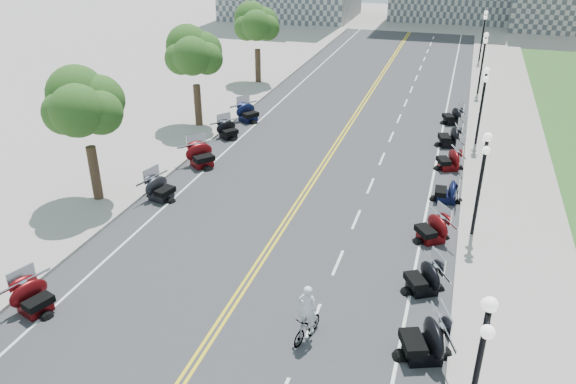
% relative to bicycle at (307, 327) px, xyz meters
% --- Properties ---
extents(ground, '(160.00, 160.00, 0.00)m').
position_rel_bicycle_xyz_m(ground, '(-3.23, 5.00, -0.51)').
color(ground, gray).
extents(road, '(16.00, 90.00, 0.01)m').
position_rel_bicycle_xyz_m(road, '(-3.23, 15.00, -0.50)').
color(road, '#333335').
rests_on(road, ground).
extents(centerline_yellow_a, '(0.12, 90.00, 0.00)m').
position_rel_bicycle_xyz_m(centerline_yellow_a, '(-3.35, 15.00, -0.49)').
color(centerline_yellow_a, yellow).
rests_on(centerline_yellow_a, road).
extents(centerline_yellow_b, '(0.12, 90.00, 0.00)m').
position_rel_bicycle_xyz_m(centerline_yellow_b, '(-3.11, 15.00, -0.49)').
color(centerline_yellow_b, yellow).
rests_on(centerline_yellow_b, road).
extents(edge_line_north, '(0.12, 90.00, 0.00)m').
position_rel_bicycle_xyz_m(edge_line_north, '(3.17, 15.00, -0.49)').
color(edge_line_north, white).
rests_on(edge_line_north, road).
extents(edge_line_south, '(0.12, 90.00, 0.00)m').
position_rel_bicycle_xyz_m(edge_line_south, '(-9.63, 15.00, -0.49)').
color(edge_line_south, white).
rests_on(edge_line_south, road).
extents(lane_dash_5, '(0.12, 2.00, 0.00)m').
position_rel_bicycle_xyz_m(lane_dash_5, '(-0.03, 1.00, -0.49)').
color(lane_dash_5, white).
rests_on(lane_dash_5, road).
extents(lane_dash_6, '(0.12, 2.00, 0.00)m').
position_rel_bicycle_xyz_m(lane_dash_6, '(-0.03, 5.00, -0.49)').
color(lane_dash_6, white).
rests_on(lane_dash_6, road).
extents(lane_dash_7, '(0.12, 2.00, 0.00)m').
position_rel_bicycle_xyz_m(lane_dash_7, '(-0.03, 9.00, -0.49)').
color(lane_dash_7, white).
rests_on(lane_dash_7, road).
extents(lane_dash_8, '(0.12, 2.00, 0.00)m').
position_rel_bicycle_xyz_m(lane_dash_8, '(-0.03, 13.00, -0.49)').
color(lane_dash_8, white).
rests_on(lane_dash_8, road).
extents(lane_dash_9, '(0.12, 2.00, 0.00)m').
position_rel_bicycle_xyz_m(lane_dash_9, '(-0.03, 17.00, -0.49)').
color(lane_dash_9, white).
rests_on(lane_dash_9, road).
extents(lane_dash_10, '(0.12, 2.00, 0.00)m').
position_rel_bicycle_xyz_m(lane_dash_10, '(-0.03, 21.00, -0.49)').
color(lane_dash_10, white).
rests_on(lane_dash_10, road).
extents(lane_dash_11, '(0.12, 2.00, 0.00)m').
position_rel_bicycle_xyz_m(lane_dash_11, '(-0.03, 25.00, -0.49)').
color(lane_dash_11, white).
rests_on(lane_dash_11, road).
extents(lane_dash_12, '(0.12, 2.00, 0.00)m').
position_rel_bicycle_xyz_m(lane_dash_12, '(-0.03, 29.00, -0.49)').
color(lane_dash_12, white).
rests_on(lane_dash_12, road).
extents(lane_dash_13, '(0.12, 2.00, 0.00)m').
position_rel_bicycle_xyz_m(lane_dash_13, '(-0.03, 33.00, -0.49)').
color(lane_dash_13, white).
rests_on(lane_dash_13, road).
extents(lane_dash_14, '(0.12, 2.00, 0.00)m').
position_rel_bicycle_xyz_m(lane_dash_14, '(-0.03, 37.00, -0.49)').
color(lane_dash_14, white).
rests_on(lane_dash_14, road).
extents(lane_dash_15, '(0.12, 2.00, 0.00)m').
position_rel_bicycle_xyz_m(lane_dash_15, '(-0.03, 41.00, -0.49)').
color(lane_dash_15, white).
rests_on(lane_dash_15, road).
extents(lane_dash_16, '(0.12, 2.00, 0.00)m').
position_rel_bicycle_xyz_m(lane_dash_16, '(-0.03, 45.00, -0.49)').
color(lane_dash_16, white).
rests_on(lane_dash_16, road).
extents(lane_dash_17, '(0.12, 2.00, 0.00)m').
position_rel_bicycle_xyz_m(lane_dash_17, '(-0.03, 49.00, -0.49)').
color(lane_dash_17, white).
rests_on(lane_dash_17, road).
extents(lane_dash_18, '(0.12, 2.00, 0.00)m').
position_rel_bicycle_xyz_m(lane_dash_18, '(-0.03, 53.00, -0.49)').
color(lane_dash_18, white).
rests_on(lane_dash_18, road).
extents(lane_dash_19, '(0.12, 2.00, 0.00)m').
position_rel_bicycle_xyz_m(lane_dash_19, '(-0.03, 57.00, -0.49)').
color(lane_dash_19, white).
rests_on(lane_dash_19, road).
extents(sidewalk_north, '(5.00, 90.00, 0.15)m').
position_rel_bicycle_xyz_m(sidewalk_north, '(7.27, 15.00, -0.43)').
color(sidewalk_north, '#9E9991').
rests_on(sidewalk_north, ground).
extents(sidewalk_south, '(5.00, 90.00, 0.15)m').
position_rel_bicycle_xyz_m(sidewalk_south, '(-13.73, 15.00, -0.43)').
color(sidewalk_south, '#9E9991').
rests_on(sidewalk_south, ground).
extents(street_lamp_1, '(0.50, 1.20, 4.90)m').
position_rel_bicycle_xyz_m(street_lamp_1, '(5.37, -3.00, 2.09)').
color(street_lamp_1, black).
rests_on(street_lamp_1, sidewalk_north).
extents(street_lamp_2, '(0.50, 1.20, 4.90)m').
position_rel_bicycle_xyz_m(street_lamp_2, '(5.37, 9.00, 2.09)').
color(street_lamp_2, black).
rests_on(street_lamp_2, sidewalk_north).
extents(street_lamp_3, '(0.50, 1.20, 4.90)m').
position_rel_bicycle_xyz_m(street_lamp_3, '(5.37, 21.00, 2.09)').
color(street_lamp_3, black).
rests_on(street_lamp_3, sidewalk_north).
extents(street_lamp_4, '(0.50, 1.20, 4.90)m').
position_rel_bicycle_xyz_m(street_lamp_4, '(5.37, 33.00, 2.09)').
color(street_lamp_4, black).
rests_on(street_lamp_4, sidewalk_north).
extents(street_lamp_5, '(0.50, 1.20, 4.90)m').
position_rel_bicycle_xyz_m(street_lamp_5, '(5.37, 45.00, 2.09)').
color(street_lamp_5, black).
rests_on(street_lamp_5, sidewalk_north).
extents(tree_2, '(4.80, 4.80, 9.20)m').
position_rel_bicycle_xyz_m(tree_2, '(-13.23, 7.00, 4.24)').
color(tree_2, '#235619').
rests_on(tree_2, sidewalk_south).
extents(tree_3, '(4.80, 4.80, 9.20)m').
position_rel_bicycle_xyz_m(tree_3, '(-13.23, 19.00, 4.24)').
color(tree_3, '#235619').
rests_on(tree_3, sidewalk_south).
extents(tree_4, '(4.80, 4.80, 9.20)m').
position_rel_bicycle_xyz_m(tree_4, '(-13.23, 31.00, 4.24)').
color(tree_4, '#235619').
rests_on(tree_4, sidewalk_south).
extents(motorcycle_n_4, '(2.86, 2.86, 1.54)m').
position_rel_bicycle_xyz_m(motorcycle_n_4, '(3.93, 0.29, 0.27)').
color(motorcycle_n_4, black).
rests_on(motorcycle_n_4, road).
extents(motorcycle_n_5, '(2.64, 2.64, 1.35)m').
position_rel_bicycle_xyz_m(motorcycle_n_5, '(3.58, 4.03, 0.17)').
color(motorcycle_n_5, black).
rests_on(motorcycle_n_5, road).
extents(motorcycle_n_6, '(2.71, 2.71, 1.36)m').
position_rel_bicycle_xyz_m(motorcycle_n_6, '(3.59, 8.09, 0.17)').
color(motorcycle_n_6, '#590A0C').
rests_on(motorcycle_n_6, road).
extents(motorcycle_n_7, '(1.94, 1.94, 1.30)m').
position_rel_bicycle_xyz_m(motorcycle_n_7, '(4.01, 12.36, 0.14)').
color(motorcycle_n_7, black).
rests_on(motorcycle_n_7, road).
extents(motorcycle_n_8, '(2.49, 2.49, 1.33)m').
position_rel_bicycle_xyz_m(motorcycle_n_8, '(3.89, 16.64, 0.16)').
color(motorcycle_n_8, '#590A0C').
rests_on(motorcycle_n_8, road).
extents(motorcycle_n_9, '(2.49, 2.49, 1.43)m').
position_rel_bicycle_xyz_m(motorcycle_n_9, '(3.72, 20.43, 0.21)').
color(motorcycle_n_9, black).
rests_on(motorcycle_n_9, road).
extents(motorcycle_n_10, '(2.45, 2.45, 1.31)m').
position_rel_bicycle_xyz_m(motorcycle_n_10, '(3.68, 24.99, 0.15)').
color(motorcycle_n_10, black).
rests_on(motorcycle_n_10, road).
extents(motorcycle_s_4, '(2.45, 2.45, 1.35)m').
position_rel_bicycle_xyz_m(motorcycle_s_4, '(-10.10, -1.59, 0.17)').
color(motorcycle_s_4, '#590A0C').
rests_on(motorcycle_s_4, road).
extents(motorcycle_s_6, '(2.36, 2.36, 1.35)m').
position_rel_bicycle_xyz_m(motorcycle_s_6, '(-10.21, 8.12, 0.17)').
color(motorcycle_s_6, black).
rests_on(motorcycle_s_6, road).
extents(motorcycle_s_7, '(3.02, 3.02, 1.50)m').
position_rel_bicycle_xyz_m(motorcycle_s_7, '(-10.05, 12.72, 0.24)').
color(motorcycle_s_7, '#590A0C').
rests_on(motorcycle_s_7, road).
extents(motorcycle_s_8, '(2.55, 2.55, 1.27)m').
position_rel_bicycle_xyz_m(motorcycle_s_8, '(-10.40, 17.54, 0.13)').
color(motorcycle_s_8, black).
rests_on(motorcycle_s_8, road).
extents(motorcycle_s_9, '(2.80, 2.80, 1.42)m').
position_rel_bicycle_xyz_m(motorcycle_s_9, '(-10.38, 21.14, 0.20)').
color(motorcycle_s_9, black).
rests_on(motorcycle_s_9, road).
extents(bicycle, '(0.92, 1.75, 1.01)m').
position_rel_bicycle_xyz_m(bicycle, '(0.00, 0.00, 0.00)').
color(bicycle, '#A51414').
rests_on(bicycle, road).
extents(cyclist_rider, '(0.68, 0.45, 1.87)m').
position_rel_bicycle_xyz_m(cyclist_rider, '(0.00, 0.00, 1.44)').
color(cyclist_rider, silver).
rests_on(cyclist_rider, bicycle).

